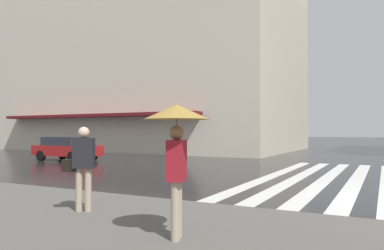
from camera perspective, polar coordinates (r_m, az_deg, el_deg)
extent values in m
cube|color=silver|center=(14.63, 24.01, -7.72)|extent=(13.00, 0.50, 0.01)
cube|color=silver|center=(14.72, 20.09, -7.70)|extent=(13.00, 0.50, 0.01)
cube|color=silver|center=(14.89, 16.24, -7.65)|extent=(13.00, 0.50, 0.01)
cube|color=silver|center=(15.12, 12.48, -7.56)|extent=(13.00, 0.50, 0.01)
cube|color=beige|center=(38.25, -5.94, 9.79)|extent=(16.63, 27.37, 17.79)
cube|color=#591419|center=(30.58, -15.24, 1.40)|extent=(1.20, 19.16, 0.24)
cube|color=maroon|center=(23.17, -18.67, -3.74)|extent=(1.75, 4.10, 0.60)
cube|color=#232833|center=(23.26, -18.92, -2.37)|extent=(1.54, 2.46, 0.50)
cylinder|color=black|center=(22.90, -15.01, -4.54)|extent=(0.20, 0.62, 0.62)
cylinder|color=black|center=(21.71, -17.97, -4.72)|extent=(0.20, 0.62, 0.62)
cylinder|color=black|center=(24.66, -19.30, -4.26)|extent=(0.20, 0.62, 0.62)
cylinder|color=black|center=(23.56, -22.24, -4.40)|extent=(0.20, 0.62, 0.62)
cube|color=maroon|center=(5.50, -2.38, -5.47)|extent=(0.45, 0.35, 0.60)
sphere|color=#936B4C|center=(5.48, -2.38, -1.19)|extent=(0.22, 0.22, 0.22)
cylinder|color=tan|center=(5.69, -2.20, -12.75)|extent=(0.13, 0.13, 0.86)
cylinder|color=tan|center=(5.52, -2.59, -13.12)|extent=(0.13, 0.13, 0.86)
cone|color=#A57F38|center=(5.49, -2.38, 2.04)|extent=(0.98, 0.98, 0.22)
cylinder|color=#4C4C51|center=(5.49, -2.38, -3.34)|extent=(0.02, 0.02, 0.81)
cube|color=black|center=(7.68, -16.34, -4.16)|extent=(0.41, 0.47, 0.60)
sphere|color=beige|center=(7.67, -16.33, -1.10)|extent=(0.22, 0.22, 0.22)
cylinder|color=tan|center=(7.73, -15.71, -9.58)|extent=(0.13, 0.13, 0.86)
cylinder|color=tan|center=(7.77, -17.02, -9.53)|extent=(0.13, 0.13, 0.86)
cube|color=black|center=(7.77, -18.36, -5.96)|extent=(0.28, 0.32, 0.24)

